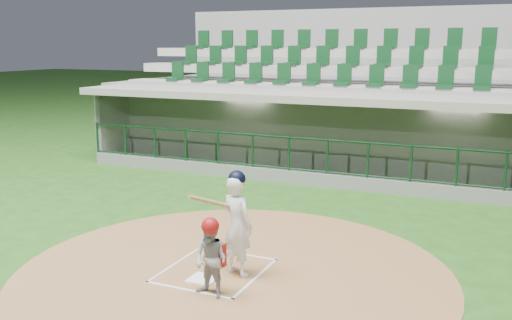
{
  "coord_description": "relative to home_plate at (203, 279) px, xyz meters",
  "views": [
    {
      "loc": [
        4.25,
        -8.13,
        3.69
      ],
      "look_at": [
        -0.54,
        2.6,
        1.3
      ],
      "focal_mm": 40.0,
      "sensor_mm": 36.0,
      "label": 1
    }
  ],
  "objects": [
    {
      "name": "ground",
      "position": [
        0.0,
        0.7,
        -0.02
      ],
      "size": [
        120.0,
        120.0,
        0.0
      ],
      "primitive_type": "plane",
      "color": "#1F4C15",
      "rests_on": "ground"
    },
    {
      "name": "dirt_circle",
      "position": [
        0.3,
        0.5,
        -0.02
      ],
      "size": [
        7.2,
        7.2,
        0.01
      ],
      "primitive_type": "cylinder",
      "color": "brown",
      "rests_on": "ground"
    },
    {
      "name": "home_plate",
      "position": [
        0.0,
        0.0,
        0.0
      ],
      "size": [
        0.43,
        0.43,
        0.02
      ],
      "primitive_type": "cube",
      "color": "white",
      "rests_on": "dirt_circle"
    },
    {
      "name": "batter_box_chalk",
      "position": [
        0.0,
        0.4,
        -0.0
      ],
      "size": [
        1.55,
        1.8,
        0.01
      ],
      "color": "silver",
      "rests_on": "ground"
    },
    {
      "name": "dugout_structure",
      "position": [
        0.22,
        8.53,
        0.93
      ],
      "size": [
        16.4,
        3.7,
        3.0
      ],
      "color": "gray",
      "rests_on": "ground"
    },
    {
      "name": "seating_deck",
      "position": [
        0.0,
        11.61,
        1.4
      ],
      "size": [
        17.0,
        6.72,
        5.15
      ],
      "color": "gray",
      "rests_on": "ground"
    },
    {
      "name": "batter",
      "position": [
        0.4,
        0.42,
        0.86
      ],
      "size": [
        0.89,
        0.93,
        1.73
      ],
      "color": "white",
      "rests_on": "dirt_circle"
    },
    {
      "name": "catcher",
      "position": [
        0.41,
        -0.47,
        0.59
      ],
      "size": [
        0.62,
        0.53,
        1.22
      ],
      "color": "gray",
      "rests_on": "dirt_circle"
    }
  ]
}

